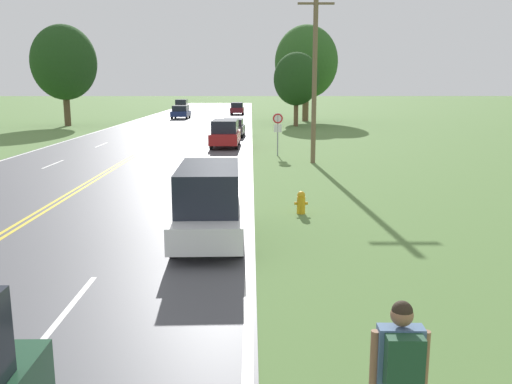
{
  "coord_description": "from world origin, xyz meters",
  "views": [
    {
      "loc": [
        6.64,
        -1.72,
        3.94
      ],
      "look_at": [
        6.77,
        12.08,
        1.21
      ],
      "focal_mm": 38.0,
      "sensor_mm": 36.0,
      "label": 1
    }
  ],
  "objects_px": {
    "car_maroon_hatchback_distant": "(237,108)",
    "car_dark_blue_hatchback_receding": "(181,112)",
    "traffic_sign": "(278,124)",
    "tree_left_verge": "(306,62)",
    "tree_behind_sign": "(296,79)",
    "car_white_van_approaching": "(209,202)",
    "fire_hydrant": "(301,202)",
    "hitchhiker_person": "(400,367)",
    "car_dark_grey_hatchback_mid_far": "(233,127)",
    "tree_mid_treeline": "(64,63)",
    "car_red_suv_mid_near": "(225,133)",
    "car_champagne_van_horizon": "(182,105)"
  },
  "relations": [
    {
      "from": "car_dark_blue_hatchback_receding",
      "to": "car_champagne_van_horizon",
      "type": "bearing_deg",
      "value": 8.91
    },
    {
      "from": "tree_mid_treeline",
      "to": "tree_behind_sign",
      "type": "bearing_deg",
      "value": -1.76
    },
    {
      "from": "tree_left_verge",
      "to": "tree_mid_treeline",
      "type": "height_order",
      "value": "tree_left_verge"
    },
    {
      "from": "traffic_sign",
      "to": "tree_left_verge",
      "type": "bearing_deg",
      "value": 81.38
    },
    {
      "from": "traffic_sign",
      "to": "tree_behind_sign",
      "type": "relative_size",
      "value": 0.34
    },
    {
      "from": "traffic_sign",
      "to": "tree_left_verge",
      "type": "distance_m",
      "value": 30.58
    },
    {
      "from": "car_dark_grey_hatchback_mid_far",
      "to": "car_champagne_van_horizon",
      "type": "xyz_separation_m",
      "value": [
        -9.18,
        41.71,
        0.18
      ]
    },
    {
      "from": "tree_left_verge",
      "to": "car_white_van_approaching",
      "type": "height_order",
      "value": "tree_left_verge"
    },
    {
      "from": "tree_left_verge",
      "to": "car_maroon_hatchback_distant",
      "type": "bearing_deg",
      "value": 119.24
    },
    {
      "from": "tree_left_verge",
      "to": "car_champagne_van_horizon",
      "type": "xyz_separation_m",
      "value": [
        -16.65,
        23.44,
        -5.46
      ]
    },
    {
      "from": "fire_hydrant",
      "to": "car_red_suv_mid_near",
      "type": "height_order",
      "value": "car_red_suv_mid_near"
    },
    {
      "from": "tree_mid_treeline",
      "to": "car_dark_blue_hatchback_receding",
      "type": "height_order",
      "value": "tree_mid_treeline"
    },
    {
      "from": "car_champagne_van_horizon",
      "to": "car_dark_grey_hatchback_mid_far",
      "type": "bearing_deg",
      "value": -168.61
    },
    {
      "from": "hitchhiker_person",
      "to": "tree_left_verge",
      "type": "height_order",
      "value": "tree_left_verge"
    },
    {
      "from": "fire_hydrant",
      "to": "car_red_suv_mid_near",
      "type": "bearing_deg",
      "value": 99.82
    },
    {
      "from": "car_white_van_approaching",
      "to": "car_dark_grey_hatchback_mid_far",
      "type": "height_order",
      "value": "car_white_van_approaching"
    },
    {
      "from": "tree_mid_treeline",
      "to": "car_red_suv_mid_near",
      "type": "height_order",
      "value": "tree_mid_treeline"
    },
    {
      "from": "hitchhiker_person",
      "to": "tree_behind_sign",
      "type": "relative_size",
      "value": 0.25
    },
    {
      "from": "tree_behind_sign",
      "to": "tree_mid_treeline",
      "type": "height_order",
      "value": "tree_mid_treeline"
    },
    {
      "from": "car_dark_grey_hatchback_mid_far",
      "to": "car_white_van_approaching",
      "type": "bearing_deg",
      "value": 3.29
    },
    {
      "from": "car_dark_grey_hatchback_mid_far",
      "to": "car_maroon_hatchback_distant",
      "type": "relative_size",
      "value": 0.92
    },
    {
      "from": "tree_mid_treeline",
      "to": "car_white_van_approaching",
      "type": "xyz_separation_m",
      "value": [
        16.93,
        -40.12,
        -5.08
      ]
    },
    {
      "from": "car_maroon_hatchback_distant",
      "to": "tree_behind_sign",
      "type": "bearing_deg",
      "value": 17.73
    },
    {
      "from": "tree_behind_sign",
      "to": "tree_mid_treeline",
      "type": "bearing_deg",
      "value": 178.24
    },
    {
      "from": "hitchhiker_person",
      "to": "car_dark_grey_hatchback_mid_far",
      "type": "height_order",
      "value": "hitchhiker_person"
    },
    {
      "from": "car_red_suv_mid_near",
      "to": "car_champagne_van_horizon",
      "type": "xyz_separation_m",
      "value": [
        -8.95,
        48.94,
        0.02
      ]
    },
    {
      "from": "car_champagne_van_horizon",
      "to": "hitchhiker_person",
      "type": "bearing_deg",
      "value": -172.27
    },
    {
      "from": "tree_left_verge",
      "to": "car_maroon_hatchback_distant",
      "type": "distance_m",
      "value": 17.11
    },
    {
      "from": "fire_hydrant",
      "to": "car_dark_blue_hatchback_receding",
      "type": "relative_size",
      "value": 0.19
    },
    {
      "from": "tree_left_verge",
      "to": "tree_behind_sign",
      "type": "xyz_separation_m",
      "value": [
        -1.66,
        -7.48,
        -1.89
      ]
    },
    {
      "from": "car_dark_blue_hatchback_receding",
      "to": "tree_mid_treeline",
      "type": "bearing_deg",
      "value": 141.49
    },
    {
      "from": "car_dark_grey_hatchback_mid_far",
      "to": "tree_behind_sign",
      "type": "bearing_deg",
      "value": 154.34
    },
    {
      "from": "hitchhiker_person",
      "to": "traffic_sign",
      "type": "bearing_deg",
      "value": 1.69
    },
    {
      "from": "tree_left_verge",
      "to": "hitchhiker_person",
      "type": "bearing_deg",
      "value": -94.66
    },
    {
      "from": "car_dark_grey_hatchback_mid_far",
      "to": "car_champagne_van_horizon",
      "type": "bearing_deg",
      "value": -164.97
    },
    {
      "from": "car_maroon_hatchback_distant",
      "to": "car_dark_blue_hatchback_receding",
      "type": "bearing_deg",
      "value": -32.29
    },
    {
      "from": "hitchhiker_person",
      "to": "car_red_suv_mid_near",
      "type": "distance_m",
      "value": 30.06
    },
    {
      "from": "fire_hydrant",
      "to": "car_white_van_approaching",
      "type": "distance_m",
      "value": 3.94
    },
    {
      "from": "tree_mid_treeline",
      "to": "car_white_van_approaching",
      "type": "relative_size",
      "value": 2.06
    },
    {
      "from": "car_dark_grey_hatchback_mid_far",
      "to": "car_dark_blue_hatchback_receding",
      "type": "bearing_deg",
      "value": -160.49
    },
    {
      "from": "car_white_van_approaching",
      "to": "car_maroon_hatchback_distant",
      "type": "distance_m",
      "value": 61.05
    },
    {
      "from": "fire_hydrant",
      "to": "traffic_sign",
      "type": "bearing_deg",
      "value": 90.18
    },
    {
      "from": "hitchhiker_person",
      "to": "car_dark_blue_hatchback_receding",
      "type": "xyz_separation_m",
      "value": [
        -9.86,
        59.89,
        -0.26
      ]
    },
    {
      "from": "traffic_sign",
      "to": "car_maroon_hatchback_distant",
      "type": "xyz_separation_m",
      "value": [
        -3.38,
        44.02,
        -0.95
      ]
    },
    {
      "from": "tree_left_verge",
      "to": "car_maroon_hatchback_distant",
      "type": "xyz_separation_m",
      "value": [
        -7.91,
        14.13,
        -5.54
      ]
    },
    {
      "from": "fire_hydrant",
      "to": "car_white_van_approaching",
      "type": "relative_size",
      "value": 0.15
    },
    {
      "from": "tree_behind_sign",
      "to": "car_maroon_hatchback_distant",
      "type": "relative_size",
      "value": 1.73
    },
    {
      "from": "car_maroon_hatchback_distant",
      "to": "tree_mid_treeline",
      "type": "bearing_deg",
      "value": -36.06
    },
    {
      "from": "car_red_suv_mid_near",
      "to": "car_dark_grey_hatchback_mid_far",
      "type": "bearing_deg",
      "value": 179.56
    },
    {
      "from": "tree_left_verge",
      "to": "car_white_van_approaching",
      "type": "distance_m",
      "value": 47.76
    }
  ]
}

